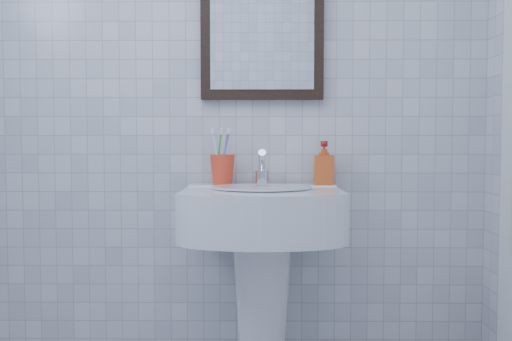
{
  "coord_description": "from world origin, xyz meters",
  "views": [
    {
      "loc": [
        0.18,
        -1.16,
        1.07
      ],
      "look_at": [
        0.16,
        0.86,
        0.97
      ],
      "focal_mm": 40.0,
      "sensor_mm": 36.0,
      "label": 1
    }
  ],
  "objects": [
    {
      "name": "wall_back",
      "position": [
        0.0,
        1.2,
        1.25
      ],
      "size": [
        2.2,
        0.02,
        2.5
      ],
      "primitive_type": "cube",
      "color": "silver",
      "rests_on": "ground"
    },
    {
      "name": "washbasin",
      "position": [
        0.18,
        0.99,
        0.61
      ],
      "size": [
        0.59,
        0.43,
        0.9
      ],
      "color": "white",
      "rests_on": "ground"
    },
    {
      "name": "faucet",
      "position": [
        0.18,
        1.09,
        0.95
      ],
      "size": [
        0.06,
        0.12,
        0.14
      ],
      "color": "silver",
      "rests_on": "washbasin"
    },
    {
      "name": "toothbrush_cup",
      "position": [
        0.02,
        1.11,
        0.96
      ],
      "size": [
        0.11,
        0.11,
        0.12
      ],
      "primitive_type": null,
      "rotation": [
        0.0,
        0.0,
        0.07
      ],
      "color": "#EF4122",
      "rests_on": "washbasin"
    },
    {
      "name": "soap_dispenser",
      "position": [
        0.42,
        1.12,
        0.98
      ],
      "size": [
        0.08,
        0.08,
        0.17
      ],
      "primitive_type": "imported",
      "rotation": [
        0.0,
        0.0,
        -0.06
      ],
      "color": "red",
      "rests_on": "washbasin"
    },
    {
      "name": "wall_mirror",
      "position": [
        0.18,
        1.18,
        1.55
      ],
      "size": [
        0.5,
        0.04,
        0.62
      ],
      "color": "black",
      "rests_on": "wall_back"
    }
  ]
}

